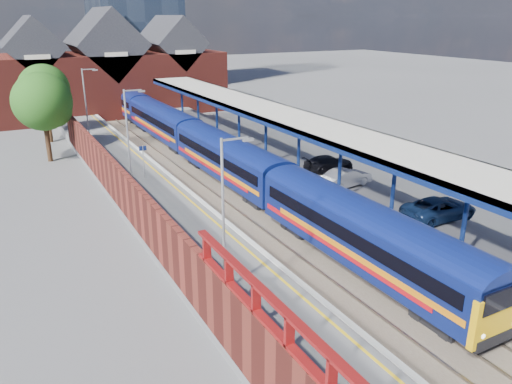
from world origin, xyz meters
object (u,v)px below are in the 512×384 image
Objects in this scene: train at (192,136)px; parked_car_dark at (329,163)px; lamp_post_b at (226,207)px; lamp_post_d at (87,101)px; lamp_post_c at (130,133)px; parked_car_blue at (439,208)px; parked_car_silver at (346,178)px; platform_sign at (143,156)px.

parked_car_dark is at bearing -59.55° from train.
lamp_post_d is (0.00, 32.00, 0.00)m from lamp_post_b.
lamp_post_c is at bearing -131.47° from train.
train reaches higher than parked_car_blue.
parked_car_blue reaches higher than parked_car_dark.
parked_car_blue is at bearing -179.00° from parked_car_silver.
parked_car_blue is at bearing -44.09° from lamp_post_c.
parked_car_silver is at bearing -69.90° from train.
lamp_post_b is 1.72× the size of parked_car_silver.
lamp_post_c reaches higher than platform_sign.
parked_car_blue is (13.50, -16.40, -1.02)m from platform_sign.
platform_sign is at bearing -133.31° from train.
lamp_post_c is at bearing -124.26° from platform_sign.
train is 9.48m from platform_sign.
parked_car_blue is (14.86, -30.40, -3.33)m from lamp_post_d.
lamp_post_c reaches higher than parked_car_dark.
lamp_post_b is 18.20m from platform_sign.
parked_car_silver is (12.27, -8.88, -1.02)m from platform_sign.
lamp_post_d is 24.38m from parked_car_dark.
lamp_post_b reaches higher than platform_sign.
parked_car_dark is 0.87× the size of parked_car_blue.
platform_sign reaches higher than parked_car_dark.
lamp_post_c is 1.00× the size of lamp_post_d.
lamp_post_b is (-7.86, -24.89, 2.87)m from train.
lamp_post_c is 16.00m from lamp_post_d.
train is 9.42× the size of lamp_post_c.
platform_sign is (1.36, 2.00, -2.30)m from lamp_post_c.
lamp_post_d reaches higher than train.
train is 13.83m from parked_car_dark.
lamp_post_b is 16.00m from lamp_post_c.
train is 16.80m from parked_car_silver.
parked_car_blue is (14.86, -14.40, -3.33)m from lamp_post_c.
lamp_post_b is 2.80× the size of platform_sign.
lamp_post_c is 1.72× the size of parked_car_silver.
lamp_post_b reaches higher than train.
platform_sign reaches higher than train.
platform_sign is (1.36, 18.00, -2.30)m from lamp_post_b.
lamp_post_d is at bearing 90.00° from lamp_post_b.
lamp_post_d is 26.84m from parked_car_silver.
lamp_post_d is at bearing 137.85° from train.
lamp_post_b and lamp_post_c have the same top height.
parked_car_silver is at bearing 10.77° from parked_car_blue.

